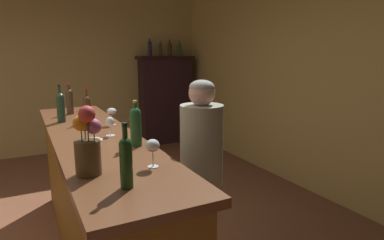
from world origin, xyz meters
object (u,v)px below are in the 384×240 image
Objects in this scene: wine_bottle_merlot at (61,106)px; wine_glass_mid at (110,123)px; bartender at (201,174)px; wine_bottle_chardonnay at (126,160)px; wine_bottle_malbec at (70,100)px; cheese_plate at (92,140)px; wine_glass_rear at (153,147)px; wine_glass_front at (112,112)px; flower_arrangement at (88,145)px; bar_counter at (98,198)px; display_bottle_left at (150,48)px; wine_bottle_syrah at (136,125)px; display_bottle_midright at (179,49)px; display_cabinet at (166,98)px; wine_bottle_rose at (87,108)px; display_bottle_midleft at (160,49)px; display_bottle_center at (170,48)px.

wine_glass_mid is (0.27, -0.73, -0.05)m from wine_bottle_merlot.
bartender reaches higher than wine_glass_mid.
wine_bottle_chardonnay reaches higher than wine_glass_mid.
wine_bottle_malbec is 2.14× the size of cheese_plate.
bartender is at bearing -44.57° from wine_glass_mid.
wine_glass_rear is 0.67m from bartender.
bartender reaches higher than wine_glass_front.
wine_glass_front is 0.41× the size of flower_arrangement.
bartender is at bearing -31.70° from cheese_plate.
bar_counter is 8.90× the size of display_bottle_left.
bartender is (0.66, -1.64, -0.37)m from wine_bottle_malbec.
wine_bottle_syrah is 2.12× the size of wine_glass_mid.
wine_glass_front is at bearing -71.25° from wine_bottle_malbec.
display_bottle_midright reaches higher than wine_glass_rear.
wine_bottle_syrah is 2.12× the size of cheese_plate.
wine_bottle_chardonnay is at bearing -91.22° from cheese_plate.
wine_bottle_merlot reaches higher than wine_glass_front.
bartender reaches higher than cheese_plate.
wine_bottle_chardonnay is at bearing -118.23° from display_bottle_midright.
wine_glass_front is at bearing -125.01° from display_bottle_midright.
wine_bottle_chardonnay is (-0.07, -1.14, 0.67)m from bar_counter.
wine_bottle_syrah is at bearing -115.77° from display_cabinet.
display_bottle_midright reaches higher than bartender.
display_bottle_left is at bearing 59.03° from wine_bottle_rose.
wine_bottle_merlot is at bearing -62.15° from bartender.
wine_glass_mid is 0.51× the size of display_bottle_midleft.
wine_bottle_merlot is at bearing -133.33° from display_bottle_midright.
display_cabinet is (1.96, 3.18, 0.32)m from bar_counter.
display_bottle_center reaches higher than wine_glass_rear.
flower_arrangement reaches higher than wine_glass_mid.
display_bottle_center is (1.94, 3.29, 0.61)m from wine_glass_mid.
display_bottle_left is (1.46, 3.65, 0.57)m from wine_bottle_syrah.
bar_counter is at bearing -75.10° from wine_bottle_merlot.
wine_bottle_chardonnay is at bearing -63.93° from flower_arrangement.
wine_glass_mid is at bearing -105.86° from wine_glass_front.
wine_bottle_malbec is at bearing 108.75° from wine_glass_front.
wine_glass_rear is (0.18, -1.94, -0.03)m from wine_bottle_malbec.
wine_bottle_syrah is (0.26, 0.67, 0.01)m from wine_bottle_chardonnay.
wine_glass_rear is 4.56m from display_bottle_center.
display_bottle_midright is (0.59, 0.00, -0.02)m from display_bottle_left.
cheese_plate is 0.49× the size of display_bottle_center.
wine_bottle_malbec is 3.06m from display_bottle_center.
bar_counter is 3.99m from display_bottle_center.
wine_bottle_syrah is 0.39m from cheese_plate.
flower_arrangement is at bearing -99.88° from wine_bottle_rose.
bar_counter is 0.83m from wine_bottle_rose.
display_bottle_center reaches higher than flower_arrangement.
wine_glass_mid is 3.69m from display_bottle_left.
wine_bottle_rose is at bearing 82.32° from cheese_plate.
wine_glass_mid is at bearing -49.34° from bartender.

